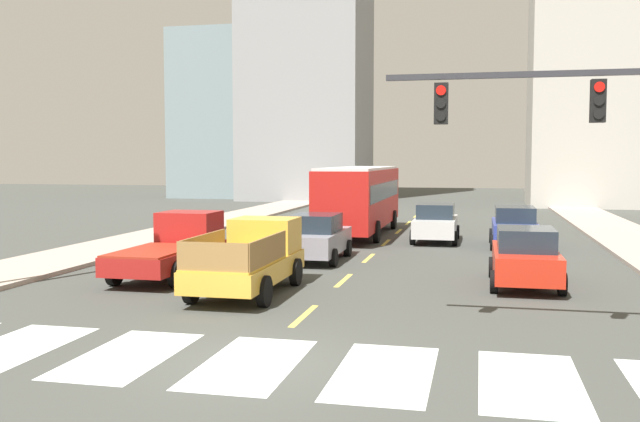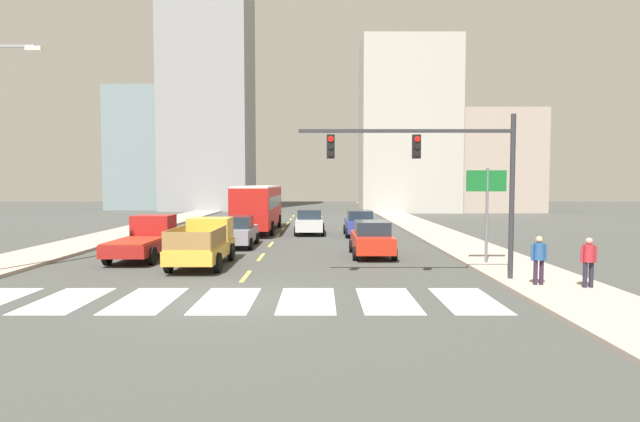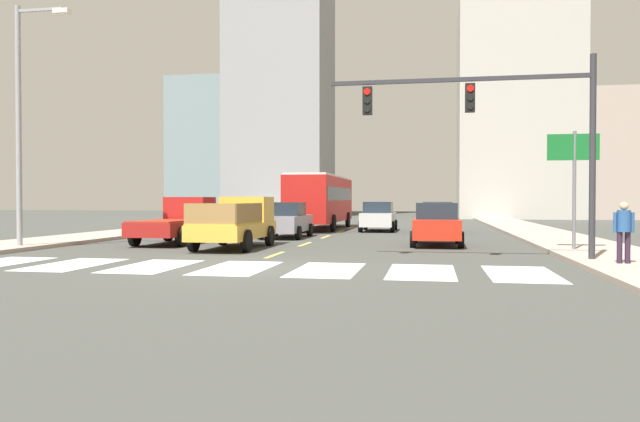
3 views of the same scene
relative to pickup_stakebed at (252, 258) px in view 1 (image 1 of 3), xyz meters
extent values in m
plane|color=#3F413C|center=(2.20, -6.74, -0.94)|extent=(160.00, 160.00, 0.00)
cube|color=#A49589|center=(-8.59, 11.26, -0.86)|extent=(3.44, 110.00, 0.15)
cube|color=silver|center=(-2.70, -6.74, -0.93)|extent=(1.68, 3.51, 0.01)
cube|color=silver|center=(-0.25, -6.74, -0.93)|extent=(1.68, 3.51, 0.01)
cube|color=silver|center=(2.20, -6.74, -0.93)|extent=(1.68, 3.51, 0.01)
cube|color=silver|center=(4.64, -6.74, -0.93)|extent=(1.68, 3.51, 0.01)
cube|color=silver|center=(7.09, -6.74, -0.93)|extent=(1.68, 3.51, 0.01)
cube|color=#D8C34D|center=(2.20, -2.74, -0.93)|extent=(0.16, 2.40, 0.01)
cube|color=#D8C34D|center=(2.20, 2.26, -0.93)|extent=(0.16, 2.40, 0.01)
cube|color=#D8C34D|center=(2.20, 7.26, -0.93)|extent=(0.16, 2.40, 0.01)
cube|color=#D8C34D|center=(2.20, 12.26, -0.93)|extent=(0.16, 2.40, 0.01)
cube|color=#D8C34D|center=(2.20, 17.26, -0.93)|extent=(0.16, 2.40, 0.01)
cube|color=#D8C34D|center=(2.20, 22.26, -0.93)|extent=(0.16, 2.40, 0.01)
cube|color=#D8C34D|center=(2.20, 27.26, -0.93)|extent=(0.16, 2.40, 0.01)
cube|color=#D8C34D|center=(2.20, 32.26, -0.93)|extent=(0.16, 2.40, 0.01)
cube|color=gold|center=(0.00, -0.44, -0.26)|extent=(1.96, 5.20, 0.56)
cube|color=gold|center=(0.00, 1.26, 0.52)|extent=(1.84, 1.60, 1.00)
cube|color=#19232D|center=(0.00, 1.70, 0.70)|extent=(1.72, 0.08, 0.56)
cube|color=gold|center=(0.00, -1.39, 0.05)|extent=(1.84, 3.30, 0.06)
cylinder|color=black|center=(-0.98, 1.12, -0.54)|extent=(0.22, 0.80, 0.80)
cylinder|color=black|center=(0.98, 1.12, -0.54)|extent=(0.22, 0.80, 0.80)
cylinder|color=black|center=(-0.98, -2.00, -0.54)|extent=(0.22, 0.80, 0.80)
cylinder|color=black|center=(0.98, -2.00, -0.54)|extent=(0.22, 0.80, 0.80)
cube|color=olive|center=(-0.90, -1.39, 0.43)|extent=(0.06, 3.17, 0.70)
cube|color=olive|center=(0.90, -1.39, 0.43)|extent=(0.06, 3.17, 0.70)
cube|color=olive|center=(0.00, -2.97, 0.43)|extent=(1.80, 0.06, 0.70)
cube|color=maroon|center=(-3.23, 1.47, -0.26)|extent=(1.96, 5.20, 0.56)
cube|color=maroon|center=(-3.23, 3.17, 0.52)|extent=(1.84, 1.60, 1.00)
cube|color=#19232D|center=(-3.23, 3.61, 0.70)|extent=(1.72, 0.08, 0.56)
cube|color=maroon|center=(-3.23, 0.52, 0.05)|extent=(1.84, 3.30, 0.06)
cylinder|color=black|center=(-4.21, 3.03, -0.54)|extent=(0.22, 0.80, 0.80)
cylinder|color=black|center=(-2.25, 3.03, -0.54)|extent=(0.22, 0.80, 0.80)
cylinder|color=black|center=(-4.21, -0.09, -0.54)|extent=(0.22, 0.80, 0.80)
cylinder|color=black|center=(-2.25, -0.09, -0.54)|extent=(0.22, 0.80, 0.80)
cube|color=#B51B17|center=(0.56, 15.05, 0.91)|extent=(2.50, 10.80, 2.70)
cube|color=#19232D|center=(0.56, 15.05, 1.26)|extent=(2.52, 9.94, 0.80)
cube|color=silver|center=(0.56, 15.05, 2.32)|extent=(2.40, 10.37, 0.12)
cylinder|color=black|center=(-0.69, 18.40, -0.44)|extent=(0.22, 1.00, 1.00)
cylinder|color=black|center=(1.81, 18.40, -0.44)|extent=(0.22, 1.00, 1.00)
cylinder|color=black|center=(-0.69, 12.08, -0.44)|extent=(0.22, 1.00, 1.00)
cylinder|color=black|center=(1.81, 12.08, -0.44)|extent=(0.22, 1.00, 1.00)
cube|color=silver|center=(4.32, 13.14, -0.24)|extent=(1.80, 4.40, 0.76)
cube|color=#1E2833|center=(4.32, 12.99, 0.46)|extent=(1.58, 2.11, 0.64)
cylinder|color=black|center=(3.42, 14.51, -0.62)|extent=(0.22, 0.64, 0.64)
cylinder|color=black|center=(5.22, 14.51, -0.62)|extent=(0.22, 0.64, 0.64)
cylinder|color=black|center=(3.42, 11.78, -0.62)|extent=(0.22, 0.64, 0.64)
cylinder|color=black|center=(5.22, 11.78, -0.62)|extent=(0.22, 0.64, 0.64)
cube|color=#2D3A8E|center=(7.69, 11.93, -0.24)|extent=(1.80, 4.40, 0.76)
cube|color=#1E2833|center=(7.69, 11.78, 0.46)|extent=(1.58, 2.11, 0.64)
cylinder|color=black|center=(6.79, 13.29, -0.62)|extent=(0.22, 0.64, 0.64)
cylinder|color=black|center=(8.59, 13.29, -0.62)|extent=(0.22, 0.64, 0.64)
cylinder|color=black|center=(6.79, 10.57, -0.62)|extent=(0.22, 0.64, 0.64)
cylinder|color=black|center=(8.59, 10.57, -0.62)|extent=(0.22, 0.64, 0.64)
cube|color=gray|center=(0.44, 6.21, -0.24)|extent=(1.80, 4.40, 0.76)
cube|color=#1E2833|center=(0.44, 6.06, 0.46)|extent=(1.58, 2.11, 0.64)
cylinder|color=black|center=(-0.46, 7.57, -0.62)|extent=(0.22, 0.64, 0.64)
cylinder|color=black|center=(1.34, 7.57, -0.62)|extent=(0.22, 0.64, 0.64)
cylinder|color=black|center=(-0.46, 4.85, -0.62)|extent=(0.22, 0.64, 0.64)
cylinder|color=black|center=(1.34, 4.85, -0.62)|extent=(0.22, 0.64, 0.64)
cube|color=red|center=(7.55, 2.54, -0.24)|extent=(1.80, 4.40, 0.76)
cube|color=#1E2833|center=(7.55, 2.39, 0.46)|extent=(1.58, 2.11, 0.64)
cylinder|color=black|center=(6.65, 3.91, -0.62)|extent=(0.22, 0.64, 0.64)
cylinder|color=black|center=(8.45, 3.91, -0.62)|extent=(0.22, 0.64, 0.64)
cylinder|color=black|center=(6.65, 1.18, -0.62)|extent=(0.22, 0.64, 0.64)
cylinder|color=black|center=(8.45, 1.18, -0.62)|extent=(0.22, 0.64, 0.64)
cube|color=#2D2D33|center=(8.07, -3.96, 4.46)|extent=(7.59, 0.12, 0.12)
cube|color=black|center=(8.45, -3.96, 3.91)|extent=(0.28, 0.24, 0.84)
cylinder|color=red|center=(8.45, -4.09, 4.17)|extent=(0.20, 0.04, 0.20)
cylinder|color=black|center=(8.45, -4.09, 3.91)|extent=(0.20, 0.04, 0.20)
cylinder|color=black|center=(8.45, -4.09, 3.65)|extent=(0.20, 0.04, 0.20)
cube|color=black|center=(5.42, -3.96, 3.91)|extent=(0.28, 0.24, 0.84)
cylinder|color=red|center=(5.42, -4.09, 4.17)|extent=(0.20, 0.04, 0.20)
cylinder|color=black|center=(5.42, -4.09, 3.91)|extent=(0.20, 0.04, 0.20)
cylinder|color=black|center=(5.42, -4.09, 3.65)|extent=(0.20, 0.04, 0.20)
cube|color=#B3AEA5|center=(15.72, 39.90, 9.33)|extent=(11.48, 7.26, 20.53)
cube|color=gray|center=(-18.95, 47.34, 7.05)|extent=(7.42, 9.04, 15.97)
camera|label=1|loc=(6.21, -18.74, 2.78)|focal=39.57mm
camera|label=2|loc=(5.04, -22.08, 2.66)|focal=28.65mm
camera|label=3|loc=(7.32, -22.52, 0.91)|focal=34.29mm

